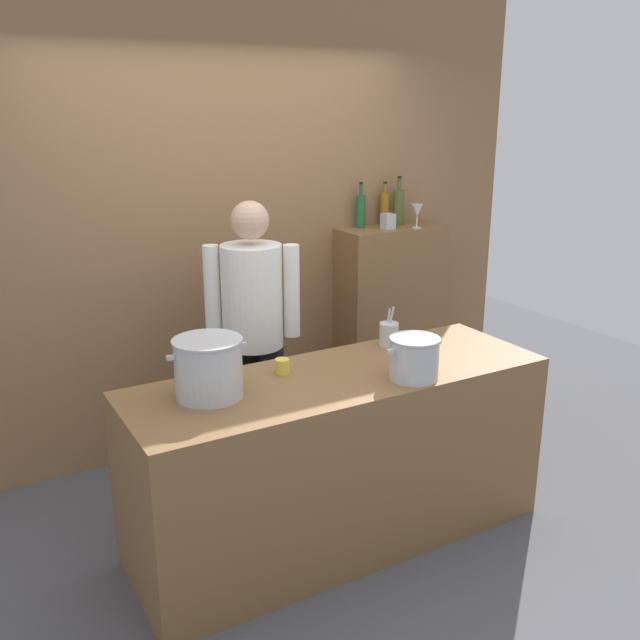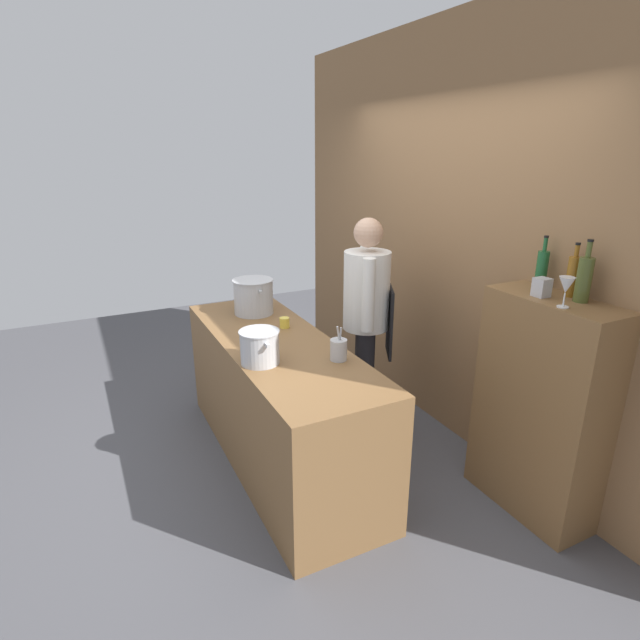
{
  "view_description": "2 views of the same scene",
  "coord_description": "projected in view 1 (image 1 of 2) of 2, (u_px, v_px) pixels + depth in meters",
  "views": [
    {
      "loc": [
        -1.67,
        -2.71,
        2.16
      ],
      "look_at": [
        0.06,
        0.29,
        1.09
      ],
      "focal_mm": 39.61,
      "sensor_mm": 36.0,
      "label": 1
    },
    {
      "loc": [
        2.93,
        -1.14,
        2.13
      ],
      "look_at": [
        0.1,
        0.27,
        1.04
      ],
      "focal_mm": 28.31,
      "sensor_mm": 36.0,
      "label": 2
    }
  ],
  "objects": [
    {
      "name": "brick_back_panel",
      "position": [
        223.0,
        213.0,
        4.4
      ],
      "size": [
        4.4,
        0.1,
        3.0
      ],
      "primitive_type": "cube",
      "color": "olive",
      "rests_on": "ground_plane"
    },
    {
      "name": "spice_tin_silver",
      "position": [
        388.0,
        221.0,
        4.73
      ],
      "size": [
        0.08,
        0.08,
        0.1
      ],
      "primitive_type": "cube",
      "color": "#B2B2B7",
      "rests_on": "bar_cabinet"
    },
    {
      "name": "ground_plane",
      "position": [
        338.0,
        535.0,
        3.68
      ],
      "size": [
        8.0,
        8.0,
        0.0
      ],
      "primitive_type": "plane",
      "color": "#4C4C51"
    },
    {
      "name": "wine_glass_short",
      "position": [
        417.0,
        211.0,
        4.75
      ],
      "size": [
        0.08,
        0.08,
        0.16
      ],
      "color": "silver",
      "rests_on": "bar_cabinet"
    },
    {
      "name": "stockpot_small",
      "position": [
        414.0,
        358.0,
        3.33
      ],
      "size": [
        0.3,
        0.24,
        0.2
      ],
      "color": "#B7BABF",
      "rests_on": "prep_counter"
    },
    {
      "name": "stockpot_large",
      "position": [
        209.0,
        368.0,
        3.12
      ],
      "size": [
        0.37,
        0.31,
        0.27
      ],
      "color": "#B7BABF",
      "rests_on": "prep_counter"
    },
    {
      "name": "utensil_crock",
      "position": [
        389.0,
        334.0,
        3.79
      ],
      "size": [
        0.1,
        0.1,
        0.22
      ],
      "color": "#B7BABF",
      "rests_on": "prep_counter"
    },
    {
      "name": "wine_bottle_amber",
      "position": [
        385.0,
        208.0,
        4.86
      ],
      "size": [
        0.07,
        0.07,
        0.3
      ],
      "color": "#8C5919",
      "rests_on": "bar_cabinet"
    },
    {
      "name": "chef",
      "position": [
        253.0,
        324.0,
        3.97
      ],
      "size": [
        0.48,
        0.41,
        1.66
      ],
      "rotation": [
        0.0,
        0.0,
        2.64
      ],
      "color": "black",
      "rests_on": "ground_plane"
    },
    {
      "name": "wine_bottle_green",
      "position": [
        361.0,
        211.0,
        4.76
      ],
      "size": [
        0.06,
        0.06,
        0.31
      ],
      "color": "#1E592D",
      "rests_on": "bar_cabinet"
    },
    {
      "name": "butter_jar",
      "position": [
        282.0,
        366.0,
        3.42
      ],
      "size": [
        0.07,
        0.07,
        0.07
      ],
      "primitive_type": "cylinder",
      "color": "yellow",
      "rests_on": "prep_counter"
    },
    {
      "name": "wine_bottle_olive",
      "position": [
        399.0,
        206.0,
        4.87
      ],
      "size": [
        0.08,
        0.08,
        0.33
      ],
      "color": "#475123",
      "rests_on": "bar_cabinet"
    },
    {
      "name": "prep_counter",
      "position": [
        339.0,
        458.0,
        3.55
      ],
      "size": [
        2.1,
        0.7,
        0.9
      ],
      "primitive_type": "cube",
      "color": "brown",
      "rests_on": "ground_plane"
    },
    {
      "name": "bar_cabinet",
      "position": [
        390.0,
        321.0,
        5.01
      ],
      "size": [
        0.76,
        0.32,
        1.35
      ],
      "primitive_type": "cube",
      "color": "brown",
      "rests_on": "ground_plane"
    }
  ]
}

